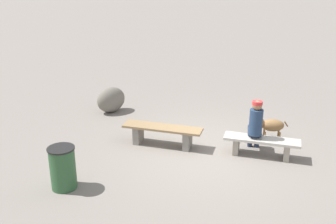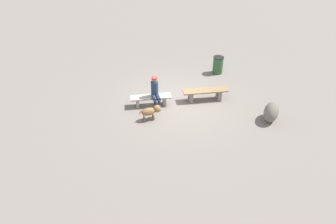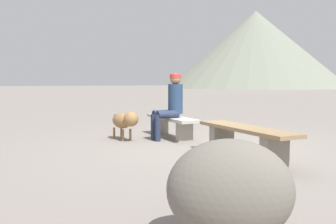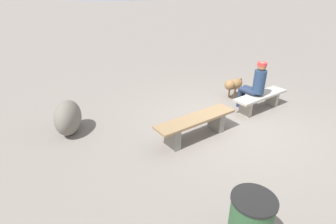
# 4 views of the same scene
# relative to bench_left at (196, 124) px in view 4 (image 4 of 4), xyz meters

# --- Properties ---
(ground) EXTENTS (210.00, 210.00, 0.06)m
(ground) POSITION_rel_bench_left_xyz_m (1.05, -0.10, -0.35)
(ground) COLOR gray
(bench_left) EXTENTS (1.86, 0.51, 0.47)m
(bench_left) POSITION_rel_bench_left_xyz_m (0.00, 0.00, 0.00)
(bench_left) COLOR gray
(bench_left) RESTS_ON ground
(bench_right) EXTENTS (1.65, 0.48, 0.42)m
(bench_right) POSITION_rel_bench_left_xyz_m (2.24, -0.02, -0.01)
(bench_right) COLOR gray
(bench_right) RESTS_ON ground
(seated_person) EXTENTS (0.33, 0.64, 1.27)m
(seated_person) POSITION_rel_bench_left_xyz_m (2.08, 0.10, 0.39)
(seated_person) COLOR navy
(seated_person) RESTS_ON ground
(dog) EXTENTS (0.84, 0.38, 0.57)m
(dog) POSITION_rel_bench_left_xyz_m (2.37, 0.94, 0.06)
(dog) COLOR olive
(dog) RESTS_ON ground
(boulder) EXTENTS (0.92, 1.02, 0.73)m
(boulder) POSITION_rel_bench_left_xyz_m (-1.99, 1.83, 0.04)
(boulder) COLOR #6B665B
(boulder) RESTS_ON ground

